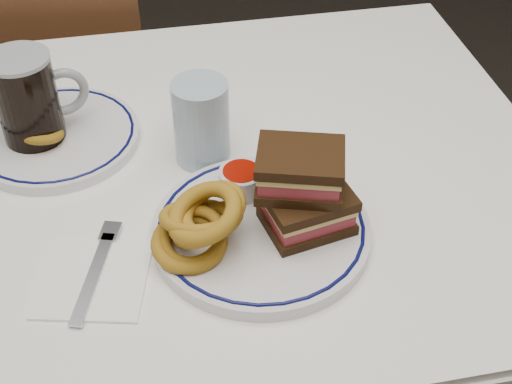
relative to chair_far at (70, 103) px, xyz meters
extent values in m
cube|color=white|center=(0.15, -0.64, 0.27)|extent=(1.26, 0.86, 0.03)
cylinder|color=#472C16|center=(0.69, -0.30, -0.11)|extent=(0.06, 0.06, 0.71)
cube|color=white|center=(0.15, -0.21, 0.19)|extent=(1.26, 0.01, 0.17)
cube|color=#472C16|center=(0.00, 0.07, -0.06)|extent=(0.42, 0.42, 0.04)
cylinder|color=#472C16|center=(0.18, 0.22, -0.27)|extent=(0.03, 0.03, 0.38)
cylinder|color=#472C16|center=(0.16, -0.11, -0.27)|extent=(0.03, 0.03, 0.38)
cylinder|color=#472C16|center=(-0.15, 0.25, -0.27)|extent=(0.03, 0.03, 0.38)
cylinder|color=#472C16|center=(-0.17, -0.09, -0.27)|extent=(0.03, 0.03, 0.38)
cube|color=#472C16|center=(-0.01, -0.11, 0.17)|extent=(0.39, 0.05, 0.43)
cylinder|color=silver|center=(0.30, -0.81, 0.30)|extent=(0.29, 0.29, 0.02)
torus|color=#090C48|center=(0.30, -0.81, 0.31)|extent=(0.28, 0.28, 0.01)
cube|color=black|center=(0.36, -0.82, 0.32)|extent=(0.13, 0.11, 0.01)
cube|color=#9F2E32|center=(0.36, -0.82, 0.33)|extent=(0.12, 0.10, 0.02)
cube|color=#DDB862|center=(0.36, -0.82, 0.35)|extent=(0.12, 0.10, 0.01)
cube|color=black|center=(0.36, -0.82, 0.36)|extent=(0.13, 0.11, 0.01)
cube|color=black|center=(0.35, -0.81, 0.37)|extent=(0.13, 0.12, 0.01)
cube|color=#9F2E32|center=(0.35, -0.81, 0.39)|extent=(0.12, 0.11, 0.02)
cube|color=#DDB862|center=(0.35, -0.81, 0.40)|extent=(0.12, 0.11, 0.01)
cube|color=black|center=(0.35, -0.81, 0.41)|extent=(0.13, 0.12, 0.01)
torus|color=brown|center=(0.20, -0.83, 0.32)|extent=(0.10, 0.10, 0.03)
torus|color=brown|center=(0.21, -0.83, 0.33)|extent=(0.10, 0.09, 0.06)
torus|color=brown|center=(0.23, -0.83, 0.34)|extent=(0.11, 0.10, 0.08)
torus|color=brown|center=(0.22, -0.82, 0.35)|extent=(0.10, 0.10, 0.05)
torus|color=brown|center=(0.24, -0.82, 0.36)|extent=(0.10, 0.09, 0.05)
torus|color=brown|center=(0.23, -0.83, 0.37)|extent=(0.10, 0.10, 0.06)
cylinder|color=silver|center=(0.29, -0.73, 0.33)|extent=(0.06, 0.06, 0.04)
cylinder|color=#840C02|center=(0.29, -0.73, 0.34)|extent=(0.05, 0.05, 0.01)
cylinder|color=black|center=(0.00, -0.54, 0.37)|extent=(0.09, 0.09, 0.15)
cylinder|color=#8D939A|center=(0.00, -0.54, 0.44)|extent=(0.09, 0.09, 0.01)
torus|color=#8D939A|center=(0.05, -0.53, 0.37)|extent=(0.08, 0.03, 0.08)
cylinder|color=#98B2C4|center=(0.25, -0.63, 0.35)|extent=(0.08, 0.08, 0.13)
cylinder|color=silver|center=(0.03, -0.54, 0.30)|extent=(0.26, 0.26, 0.02)
torus|color=#090C48|center=(0.03, -0.54, 0.31)|extent=(0.24, 0.24, 0.00)
torus|color=brown|center=(0.01, -0.53, 0.31)|extent=(0.08, 0.08, 0.03)
torus|color=brown|center=(0.01, -0.56, 0.32)|extent=(0.07, 0.07, 0.04)
cube|color=white|center=(0.08, -0.85, 0.29)|extent=(0.16, 0.16, 0.00)
cube|color=#B3B3B8|center=(0.08, -0.85, 0.29)|extent=(0.06, 0.15, 0.00)
cube|color=#B3B3B8|center=(0.10, -0.77, 0.29)|extent=(0.03, 0.04, 0.00)
camera|label=1|loc=(0.17, -1.48, 0.98)|focal=50.00mm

